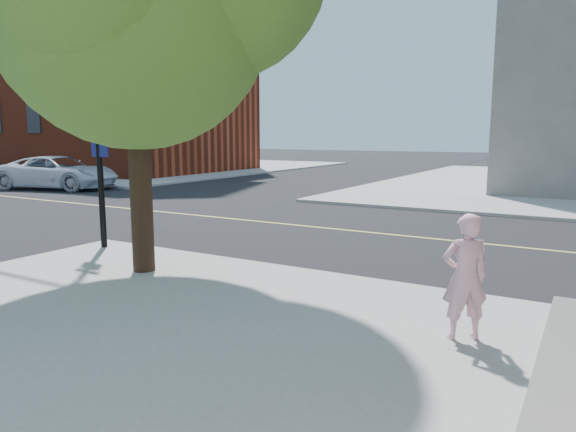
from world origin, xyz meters
The scene contains 8 objects.
ground centered at (0.00, 0.00, 0.00)m, with size 140.00×140.00×0.00m, color black.
road_ew centered at (0.00, 4.50, 0.01)m, with size 140.00×9.00×0.01m, color black.
sidewalk_nw centered at (-23.00, 21.50, 0.06)m, with size 26.00×25.00×0.12m, color #9D9D9D.
church centered at (-20.00, 18.00, 7.18)m, with size 15.20×12.00×14.40m.
office_block centered at (-32.00, 21.98, 9.12)m, with size 12.00×14.08×18.00m.
man_on_phone centered at (7.53, -2.01, 0.89)m, with size 0.56×0.37×1.53m, color #E1A5B6.
signal_pole centered at (-2.60, -0.59, 3.81)m, with size 4.00×0.45×4.52m.
car_a centered at (-13.03, 7.61, 0.78)m, with size 2.58×5.59×1.55m, color silver.
Camera 1 is at (8.79, -8.30, 2.56)m, focal length 32.90 mm.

